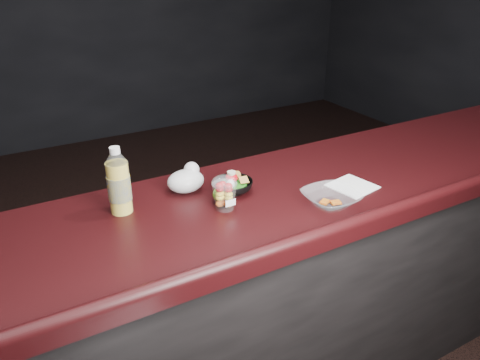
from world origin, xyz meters
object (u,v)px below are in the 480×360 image
at_px(takeout_bowl, 331,198).
at_px(fruit_cup, 225,192).
at_px(lemonade_bottle, 119,186).
at_px(green_apple, 222,194).
at_px(snack_bowl, 233,185).

bearing_deg(takeout_bowl, fruit_cup, 155.26).
xyz_separation_m(fruit_cup, takeout_bowl, (0.36, -0.16, -0.04)).
xyz_separation_m(lemonade_bottle, takeout_bowl, (0.69, -0.33, -0.08)).
xyz_separation_m(green_apple, takeout_bowl, (0.34, -0.22, -0.01)).
height_order(lemonade_bottle, green_apple, lemonade_bottle).
height_order(fruit_cup, snack_bowl, fruit_cup).
xyz_separation_m(lemonade_bottle, fruit_cup, (0.33, -0.17, -0.04)).
bearing_deg(snack_bowl, fruit_cup, -131.89).
relative_size(lemonade_bottle, fruit_cup, 1.90).
relative_size(lemonade_bottle, green_apple, 3.50).
bearing_deg(fruit_cup, green_apple, 73.59).
relative_size(snack_bowl, takeout_bowl, 0.77).
height_order(lemonade_bottle, fruit_cup, lemonade_bottle).
relative_size(green_apple, snack_bowl, 0.46).
bearing_deg(takeout_bowl, lemonade_bottle, 154.42).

